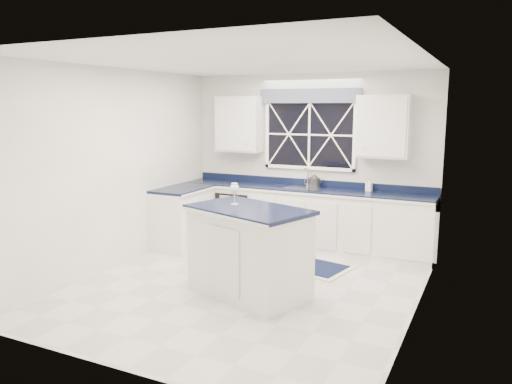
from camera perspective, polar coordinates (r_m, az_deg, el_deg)
The scene contains 13 objects.
ground at distance 6.28m, azimuth -1.12°, elevation -10.64°, with size 4.50×4.50×0.00m, color silver.
back_wall at distance 8.00m, azimuth 6.18°, elevation 3.68°, with size 4.00×0.10×2.70m, color white.
base_cabinets at distance 7.84m, azimuth 2.63°, elevation -3.07°, with size 3.99×1.60×0.90m.
countertop at distance 7.78m, azimuth 5.37°, elevation 0.33°, with size 3.98×0.64×0.04m, color black.
dishwasher at distance 8.31m, azimuth -1.81°, elevation -2.60°, with size 0.60×0.58×0.82m, color black.
window at distance 7.92m, azimuth 6.13°, elevation 7.11°, with size 1.65×0.09×1.26m.
upper_cabinets at distance 7.80m, azimuth 5.83°, elevation 7.59°, with size 3.10×0.34×0.90m.
faucet at distance 7.93m, azimuth 5.89°, elevation 1.80°, with size 0.05×0.20×0.30m.
island at distance 5.84m, azimuth -0.79°, elevation -6.78°, with size 1.59×1.24×1.04m.
rug at distance 7.05m, azimuth 5.49°, elevation -8.27°, with size 1.40×1.02×0.02m.
kettle at distance 7.81m, azimuth 6.67°, elevation 1.22°, with size 0.29×0.23×0.22m.
wine_glass at distance 5.88m, azimuth -2.47°, elevation 0.26°, with size 0.11×0.11×0.26m.
soap_bottle at distance 7.62m, azimuth 12.80°, elevation 0.82°, with size 0.09×0.09×0.19m, color silver.
Camera 1 is at (2.67, -5.24, 2.18)m, focal length 35.00 mm.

